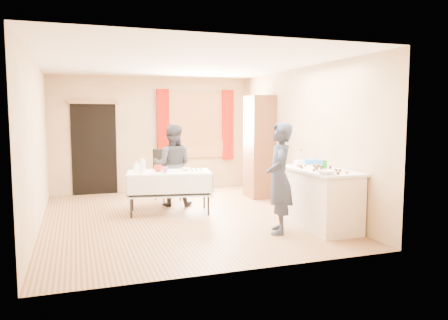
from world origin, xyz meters
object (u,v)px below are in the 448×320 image
object	(u,v)px
cabinet	(259,147)
counter	(320,198)
girl	(279,178)
woman	(173,165)
chair	(167,185)
party_table	(169,188)

from	to	relation	value
cabinet	counter	xyz separation A→B (m)	(-0.10, -2.60, -0.62)
girl	counter	bearing A→B (deg)	120.04
counter	woman	xyz separation A→B (m)	(-1.82, 2.34, 0.33)
counter	chair	distance (m)	3.39
chair	woman	world-z (taller)	woman
woman	girl	bearing A→B (deg)	131.73
chair	girl	world-z (taller)	girl
chair	girl	bearing A→B (deg)	-86.07
party_table	woman	distance (m)	0.74
counter	chair	bearing A→B (deg)	122.68
cabinet	woman	size ratio (longest dim) A/B	1.37
cabinet	girl	distance (m)	2.84
cabinet	woman	xyz separation A→B (m)	(-1.92, -0.26, -0.29)
woman	cabinet	bearing A→B (deg)	-154.39
counter	party_table	world-z (taller)	counter
chair	woman	distance (m)	0.69
woman	chair	bearing A→B (deg)	-71.17
counter	woman	size ratio (longest dim) A/B	0.96
counter	woman	world-z (taller)	woman
chair	girl	size ratio (longest dim) A/B	0.64
counter	cabinet	bearing A→B (deg)	87.79
chair	cabinet	bearing A→B (deg)	-23.73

